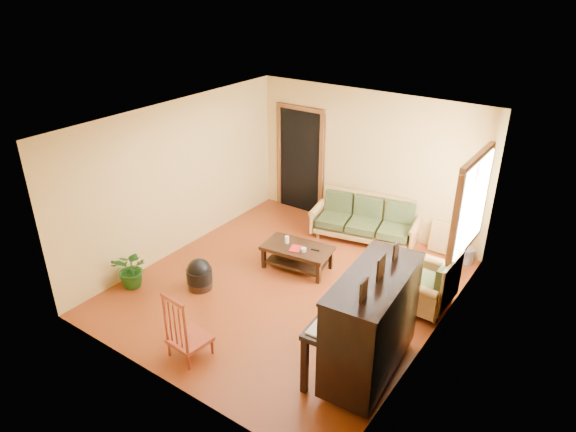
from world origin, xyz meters
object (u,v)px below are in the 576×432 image
Objects in this scene: coffee_table at (297,257)px; armchair at (425,279)px; red_chair at (188,324)px; potted_plant at (132,269)px; ceramic_crock at (467,256)px; piano at (371,326)px; footstool at (200,277)px; sofa at (365,220)px.

armchair is (2.09, 0.20, 0.24)m from coffee_table.
red_chair reaches higher than potted_plant.
ceramic_crock is at bearing 68.30° from red_chair.
red_chair is at bearing -117.00° from ceramic_crock.
ceramic_crock is 0.43× the size of potted_plant.
potted_plant is (-3.84, -0.39, -0.38)m from piano.
footstool is at bearing -123.97° from coffee_table.
piano is at bearing -3.18° from footstool.
potted_plant is at bearing -147.82° from footstool.
coffee_table is 1.15× the size of red_chair.
coffee_table is at bearing -173.15° from armchair.
piano is 3.88m from potted_plant.
red_chair is (0.06, -2.52, 0.28)m from coffee_table.
coffee_table is 2.85m from ceramic_crock.
red_chair reaches higher than armchair.
sofa is at bearing 73.60° from coffee_table.
footstool is 1.55m from red_chair.
sofa is 1.57m from coffee_table.
coffee_table is 1.62m from footstool.
piano is at bearing 5.75° from potted_plant.
red_chair is (-0.38, -4.02, 0.08)m from sofa.
piano reaches higher than sofa.
armchair is at bearing -49.83° from sofa.
red_chair reaches higher than sofa.
piano reaches higher than red_chair.
piano is 1.63× the size of red_chair.
piano is 3.32m from ceramic_crock.
red_chair is 4.82m from ceramic_crock.
footstool is at bearing -135.42° from ceramic_crock.
footstool is 4.42m from ceramic_crock.
armchair is 3.37m from footstool.
coffee_table is 0.71× the size of piano.
footstool is at bearing 32.18° from potted_plant.
armchair reaches higher than footstool.
footstool reaches higher than ceramic_crock.
ceramic_crock is 5.44m from potted_plant.
piano is at bearing -89.52° from armchair.
sofa is 3.15m from footstool.
sofa reaches higher than footstool.
red_chair is at bearing -157.63° from piano.
potted_plant is at bearing -134.74° from sofa.
red_chair is at bearing -88.58° from coffee_table.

